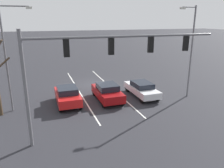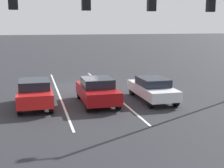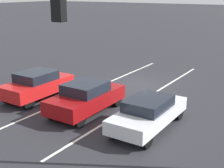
{
  "view_description": "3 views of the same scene",
  "coord_description": "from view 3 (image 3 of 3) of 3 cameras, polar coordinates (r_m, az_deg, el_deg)",
  "views": [
    {
      "loc": [
        5.34,
        23.03,
        7.0
      ],
      "look_at": [
        -0.25,
        6.69,
        1.85
      ],
      "focal_mm": 35.0,
      "sensor_mm": 36.0,
      "label": 1
    },
    {
      "loc": [
        3.28,
        22.66,
        4.52
      ],
      "look_at": [
        -0.62,
        7.38,
        1.5
      ],
      "focal_mm": 50.0,
      "sensor_mm": 36.0,
      "label": 2
    },
    {
      "loc": [
        -9.05,
        16.79,
        5.75
      ],
      "look_at": [
        -1.45,
        5.06,
        1.54
      ],
      "focal_mm": 50.0,
      "sensor_mm": 36.0,
      "label": 3
    }
  ],
  "objects": [
    {
      "name": "car_silver_leftlane_front",
      "position": [
        13.5,
        6.71,
        -5.16
      ],
      "size": [
        1.76,
        4.46,
        1.39
      ],
      "color": "silver",
      "rests_on": "ground_plane"
    },
    {
      "name": "car_maroon_midlane_front",
      "position": [
        15.17,
        -4.78,
        -2.42
      ],
      "size": [
        1.9,
        4.23,
        1.52
      ],
      "color": "maroon",
      "rests_on": "ground_plane"
    },
    {
      "name": "ground_plane",
      "position": [
        19.92,
        4.43,
        -0.07
      ],
      "size": [
        240.0,
        240.0,
        0.0
      ],
      "primitive_type": "plane",
      "color": "#28282D"
    },
    {
      "name": "car_red_rightlane_front",
      "position": [
        17.55,
        -13.53,
        -0.09
      ],
      "size": [
        1.84,
        4.04,
        1.53
      ],
      "color": "red",
      "rests_on": "ground_plane"
    },
    {
      "name": "lane_stripe_left_divider",
      "position": [
        17.45,
        6.21,
        -2.57
      ],
      "size": [
        0.12,
        16.05,
        0.01
      ],
      "primitive_type": "cube",
      "color": "silver",
      "rests_on": "ground_plane"
    },
    {
      "name": "lane_stripe_center_divider",
      "position": [
        19.16,
        -3.04,
        -0.72
      ],
      "size": [
        0.12,
        16.05,
        0.01
      ],
      "primitive_type": "cube",
      "color": "silver",
      "rests_on": "ground_plane"
    }
  ]
}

